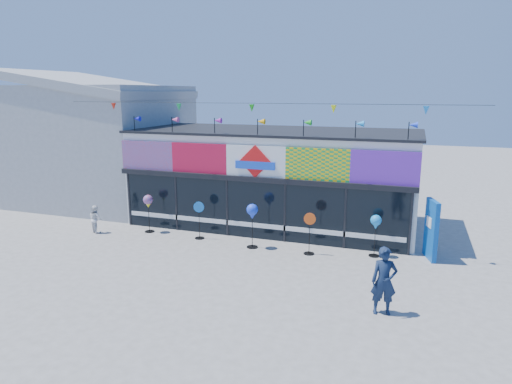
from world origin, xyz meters
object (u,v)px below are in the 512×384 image
at_px(child, 96,219).
at_px(spinner_4, 376,223).
at_px(adult_man, 384,281).
at_px(spinner_3, 309,232).
at_px(blue_sign, 431,229).
at_px(spinner_1, 199,219).
at_px(spinner_0, 148,202).
at_px(spinner_2, 252,213).

bearing_deg(child, spinner_4, -148.17).
bearing_deg(adult_man, spinner_3, 114.08).
bearing_deg(spinner_4, spinner_3, -166.24).
bearing_deg(blue_sign, spinner_1, 167.88).
relative_size(spinner_0, spinner_3, 1.03).
bearing_deg(spinner_3, blue_sign, 13.30).
distance_m(blue_sign, spinner_2, 6.32).
bearing_deg(spinner_0, spinner_2, -5.15).
bearing_deg(spinner_3, spinner_1, 176.07).
xyz_separation_m(blue_sign, spinner_2, (-6.24, -0.97, 0.29)).
xyz_separation_m(blue_sign, spinner_3, (-4.07, -0.96, -0.24)).
height_order(spinner_1, spinner_2, spinner_2).
bearing_deg(adult_man, spinner_4, 85.05).
distance_m(spinner_0, adult_man, 10.56).
relative_size(blue_sign, spinner_4, 1.38).
height_order(spinner_0, spinner_3, spinner_0).
distance_m(spinner_4, child, 11.20).
distance_m(spinner_2, spinner_4, 4.43).
bearing_deg(spinner_3, spinner_0, 176.49).
distance_m(adult_man, child, 12.22).
relative_size(spinner_2, adult_man, 0.92).
height_order(spinner_3, child, spinner_3).
xyz_separation_m(spinner_3, adult_man, (2.82, -3.77, 0.10)).
bearing_deg(spinner_3, spinner_4, 13.76).
relative_size(spinner_0, adult_man, 0.87).
distance_m(blue_sign, spinner_0, 10.96).
bearing_deg(spinner_0, blue_sign, 2.84).
bearing_deg(spinner_4, spinner_2, -172.88).
bearing_deg(child, spinner_2, -149.78).
bearing_deg(adult_man, spinner_1, 138.19).
xyz_separation_m(blue_sign, spinner_4, (-1.84, -0.42, 0.16)).
bearing_deg(child, spinner_1, -144.17).
bearing_deg(blue_sign, spinner_2, 172.33).
bearing_deg(spinner_3, adult_man, -53.27).
xyz_separation_m(spinner_2, child, (-6.75, -0.36, -0.77)).
xyz_separation_m(spinner_3, child, (-8.91, -0.36, -0.24)).
xyz_separation_m(spinner_1, adult_man, (7.32, -4.08, 0.11)).
height_order(spinner_1, adult_man, adult_man).
relative_size(spinner_4, adult_man, 0.83).
height_order(spinner_2, child, spinner_2).
relative_size(spinner_4, child, 1.33).
distance_m(blue_sign, spinner_3, 4.19).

